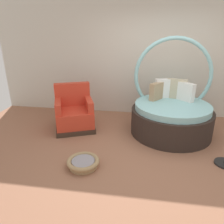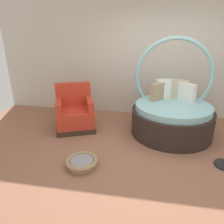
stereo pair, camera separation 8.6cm
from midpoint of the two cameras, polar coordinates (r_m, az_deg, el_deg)
name	(u,v)px [view 1 (the left image)]	position (r m, az deg, el deg)	size (l,w,h in m)	color
ground_plane	(158,155)	(3.80, 11.59, -11.31)	(8.00, 8.00, 0.02)	#936047
back_wall	(158,55)	(5.25, 11.96, 14.94)	(8.00, 0.12, 2.94)	beige
round_daybed	(171,113)	(4.49, 15.22, -0.23)	(1.62, 1.62, 1.91)	#2D231E
red_armchair	(74,113)	(4.63, -10.73, -0.35)	(1.04, 1.04, 0.94)	#38281E
pet_basket	(83,163)	(3.42, -8.54, -13.39)	(0.51, 0.51, 0.13)	#9E7F56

